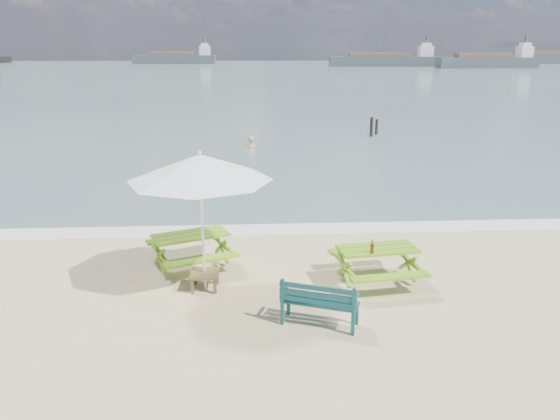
{
  "coord_description": "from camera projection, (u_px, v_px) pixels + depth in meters",
  "views": [
    {
      "loc": [
        -0.41,
        -8.32,
        4.43
      ],
      "look_at": [
        0.25,
        3.0,
        1.0
      ],
      "focal_mm": 35.0,
      "sensor_mm": 36.0,
      "label": 1
    }
  ],
  "objects": [
    {
      "name": "park_bench",
      "position": [
        320.0,
        311.0,
        8.97
      ],
      "size": [
        1.33,
        0.84,
        0.78
      ],
      "color": "#0F3D3F",
      "rests_on": "ground"
    },
    {
      "name": "beer_bottle",
      "position": [
        372.0,
        249.0,
        10.14
      ],
      "size": [
        0.07,
        0.07,
        0.26
      ],
      "color": "brown",
      "rests_on": "picnic_table_right"
    },
    {
      "name": "side_table",
      "position": [
        205.0,
        280.0,
        10.3
      ],
      "size": [
        0.55,
        0.55,
        0.34
      ],
      "color": "brown",
      "rests_on": "ground"
    },
    {
      "name": "picnic_table_right",
      "position": [
        377.0,
        266.0,
        10.55
      ],
      "size": [
        1.72,
        1.86,
        0.72
      ],
      "color": "#629716",
      "rests_on": "ground"
    },
    {
      "name": "foam_strip",
      "position": [
        266.0,
        230.0,
        13.65
      ],
      "size": [
        22.0,
        0.9,
        0.01
      ],
      "primitive_type": "cube",
      "color": "silver",
      "rests_on": "ground"
    },
    {
      "name": "sea",
      "position": [
        250.0,
        73.0,
        90.48
      ],
      "size": [
        300.0,
        300.0,
        0.0
      ],
      "primitive_type": "plane",
      "color": "slate",
      "rests_on": "ground"
    },
    {
      "name": "mooring_pilings",
      "position": [
        373.0,
        129.0,
        27.82
      ],
      "size": [
        0.55,
        0.75,
        1.18
      ],
      "color": "black",
      "rests_on": "ground"
    },
    {
      "name": "picnic_table_left",
      "position": [
        191.0,
        251.0,
        11.27
      ],
      "size": [
        2.06,
        2.15,
        0.73
      ],
      "color": "#679D17",
      "rests_on": "ground"
    },
    {
      "name": "patio_umbrella",
      "position": [
        200.0,
        167.0,
        9.67
      ],
      "size": [
        2.75,
        2.75,
        2.59
      ],
      "color": "silver",
      "rests_on": "ground"
    },
    {
      "name": "cargo_ships",
      "position": [
        473.0,
        60.0,
        126.29
      ],
      "size": [
        149.22,
        36.16,
        4.4
      ],
      "color": "#3C4347",
      "rests_on": "ground"
    },
    {
      "name": "swimmer",
      "position": [
        251.0,
        154.0,
        24.7
      ],
      "size": [
        0.64,
        0.46,
        1.62
      ],
      "color": "tan",
      "rests_on": "ground"
    }
  ]
}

